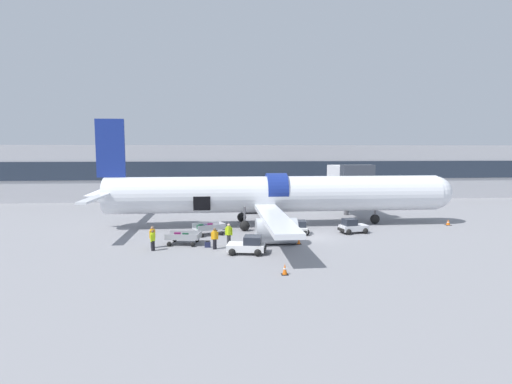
{
  "coord_description": "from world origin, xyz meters",
  "views": [
    {
      "loc": [
        -8.7,
        -35.82,
        8.02
      ],
      "look_at": [
        -4.91,
        4.76,
        3.74
      ],
      "focal_mm": 28.0,
      "sensor_mm": 36.0,
      "label": 1
    }
  ],
  "objects_px": {
    "airplane": "(272,195)",
    "ground_crew_loader_a": "(215,238)",
    "baggage_tug_rear": "(299,227)",
    "baggage_cart_loading": "(184,238)",
    "ground_crew_supervisor": "(229,234)",
    "ground_crew_driver": "(153,240)",
    "suitcase_on_tarmac_upright": "(208,245)",
    "ground_crew_loader_b": "(152,237)",
    "baggage_tug_mid": "(248,246)",
    "baggage_cart_queued": "(209,229)",
    "baggage_tug_lead": "(353,227)"
  },
  "relations": [
    {
      "from": "ground_crew_loader_a",
      "to": "ground_crew_driver",
      "type": "height_order",
      "value": "ground_crew_loader_a"
    },
    {
      "from": "baggage_cart_loading",
      "to": "suitcase_on_tarmac_upright",
      "type": "bearing_deg",
      "value": -33.14
    },
    {
      "from": "ground_crew_supervisor",
      "to": "baggage_tug_mid",
      "type": "bearing_deg",
      "value": -63.58
    },
    {
      "from": "baggage_tug_mid",
      "to": "baggage_cart_loading",
      "type": "relative_size",
      "value": 0.84
    },
    {
      "from": "baggage_cart_queued",
      "to": "suitcase_on_tarmac_upright",
      "type": "xyz_separation_m",
      "value": [
        0.02,
        -5.07,
        -0.33
      ]
    },
    {
      "from": "ground_crew_loader_b",
      "to": "ground_crew_supervisor",
      "type": "height_order",
      "value": "ground_crew_supervisor"
    },
    {
      "from": "ground_crew_loader_a",
      "to": "baggage_cart_loading",
      "type": "bearing_deg",
      "value": 143.38
    },
    {
      "from": "baggage_tug_rear",
      "to": "suitcase_on_tarmac_upright",
      "type": "height_order",
      "value": "baggage_tug_rear"
    },
    {
      "from": "baggage_tug_lead",
      "to": "suitcase_on_tarmac_upright",
      "type": "bearing_deg",
      "value": -162.03
    },
    {
      "from": "ground_crew_loader_b",
      "to": "ground_crew_supervisor",
      "type": "xyz_separation_m",
      "value": [
        6.28,
        0.36,
        0.03
      ]
    },
    {
      "from": "baggage_cart_loading",
      "to": "suitcase_on_tarmac_upright",
      "type": "height_order",
      "value": "baggage_cart_loading"
    },
    {
      "from": "ground_crew_loader_b",
      "to": "ground_crew_driver",
      "type": "distance_m",
      "value": 0.96
    },
    {
      "from": "suitcase_on_tarmac_upright",
      "to": "airplane",
      "type": "bearing_deg",
      "value": 54.23
    },
    {
      "from": "baggage_cart_loading",
      "to": "baggage_cart_queued",
      "type": "bearing_deg",
      "value": 61.89
    },
    {
      "from": "airplane",
      "to": "ground_crew_driver",
      "type": "relative_size",
      "value": 23.41
    },
    {
      "from": "airplane",
      "to": "baggage_tug_rear",
      "type": "bearing_deg",
      "value": -64.01
    },
    {
      "from": "baggage_tug_rear",
      "to": "baggage_cart_loading",
      "type": "height_order",
      "value": "baggage_tug_rear"
    },
    {
      "from": "airplane",
      "to": "ground_crew_loader_a",
      "type": "xyz_separation_m",
      "value": [
        -5.99,
        -9.75,
        -2.34
      ]
    },
    {
      "from": "baggage_cart_loading",
      "to": "ground_crew_driver",
      "type": "height_order",
      "value": "ground_crew_driver"
    },
    {
      "from": "ground_crew_loader_a",
      "to": "ground_crew_loader_b",
      "type": "relative_size",
      "value": 0.97
    },
    {
      "from": "airplane",
      "to": "ground_crew_loader_a",
      "type": "height_order",
      "value": "airplane"
    },
    {
      "from": "baggage_tug_lead",
      "to": "baggage_cart_queued",
      "type": "relative_size",
      "value": 0.78
    },
    {
      "from": "ground_crew_driver",
      "to": "ground_crew_loader_b",
      "type": "bearing_deg",
      "value": 100.88
    },
    {
      "from": "baggage_tug_rear",
      "to": "ground_crew_driver",
      "type": "relative_size",
      "value": 1.83
    },
    {
      "from": "ground_crew_loader_a",
      "to": "ground_crew_driver",
      "type": "relative_size",
      "value": 1.04
    },
    {
      "from": "baggage_tug_rear",
      "to": "baggage_tug_lead",
      "type": "bearing_deg",
      "value": -3.73
    },
    {
      "from": "baggage_tug_lead",
      "to": "baggage_tug_mid",
      "type": "bearing_deg",
      "value": -147.83
    },
    {
      "from": "baggage_tug_rear",
      "to": "ground_crew_driver",
      "type": "distance_m",
      "value": 14.13
    },
    {
      "from": "baggage_tug_mid",
      "to": "baggage_tug_rear",
      "type": "height_order",
      "value": "baggage_tug_mid"
    },
    {
      "from": "baggage_tug_lead",
      "to": "baggage_cart_loading",
      "type": "relative_size",
      "value": 0.76
    },
    {
      "from": "baggage_tug_rear",
      "to": "ground_crew_driver",
      "type": "bearing_deg",
      "value": -157.02
    },
    {
      "from": "baggage_tug_rear",
      "to": "suitcase_on_tarmac_upright",
      "type": "xyz_separation_m",
      "value": [
        -8.67,
        -4.84,
        -0.34
      ]
    },
    {
      "from": "baggage_cart_loading",
      "to": "baggage_tug_rear",
      "type": "bearing_deg",
      "value": 18.22
    },
    {
      "from": "baggage_tug_mid",
      "to": "ground_crew_loader_b",
      "type": "relative_size",
      "value": 1.8
    },
    {
      "from": "baggage_tug_lead",
      "to": "baggage_cart_queued",
      "type": "distance_m",
      "value": 13.9
    },
    {
      "from": "ground_crew_driver",
      "to": "ground_crew_supervisor",
      "type": "height_order",
      "value": "ground_crew_supervisor"
    },
    {
      "from": "ground_crew_loader_a",
      "to": "suitcase_on_tarmac_upright",
      "type": "distance_m",
      "value": 1.1
    },
    {
      "from": "baggage_tug_lead",
      "to": "ground_crew_driver",
      "type": "distance_m",
      "value": 18.93
    },
    {
      "from": "baggage_tug_rear",
      "to": "ground_crew_loader_a",
      "type": "bearing_deg",
      "value": -145.94
    },
    {
      "from": "baggage_tug_rear",
      "to": "baggage_cart_queued",
      "type": "xyz_separation_m",
      "value": [
        -8.69,
        0.23,
        -0.01
      ]
    },
    {
      "from": "baggage_tug_mid",
      "to": "suitcase_on_tarmac_upright",
      "type": "xyz_separation_m",
      "value": [
        -3.18,
        2.22,
        -0.38
      ]
    },
    {
      "from": "baggage_tug_lead",
      "to": "ground_crew_loader_b",
      "type": "distance_m",
      "value": 18.87
    },
    {
      "from": "airplane",
      "to": "ground_crew_loader_b",
      "type": "xyz_separation_m",
      "value": [
        -11.09,
        -8.87,
        -2.32
      ]
    },
    {
      "from": "baggage_tug_mid",
      "to": "baggage_tug_rear",
      "type": "xyz_separation_m",
      "value": [
        5.49,
        7.06,
        -0.04
      ]
    },
    {
      "from": "airplane",
      "to": "baggage_tug_lead",
      "type": "xyz_separation_m",
      "value": [
        7.29,
        -4.63,
        -2.65
      ]
    },
    {
      "from": "airplane",
      "to": "baggage_tug_rear",
      "type": "height_order",
      "value": "airplane"
    },
    {
      "from": "ground_crew_driver",
      "to": "baggage_cart_loading",
      "type": "bearing_deg",
      "value": 40.79
    },
    {
      "from": "ground_crew_supervisor",
      "to": "suitcase_on_tarmac_upright",
      "type": "distance_m",
      "value": 2.02
    },
    {
      "from": "baggage_tug_rear",
      "to": "suitcase_on_tarmac_upright",
      "type": "bearing_deg",
      "value": -150.84
    },
    {
      "from": "ground_crew_supervisor",
      "to": "baggage_tug_rear",
      "type": "bearing_deg",
      "value": 31.41
    }
  ]
}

